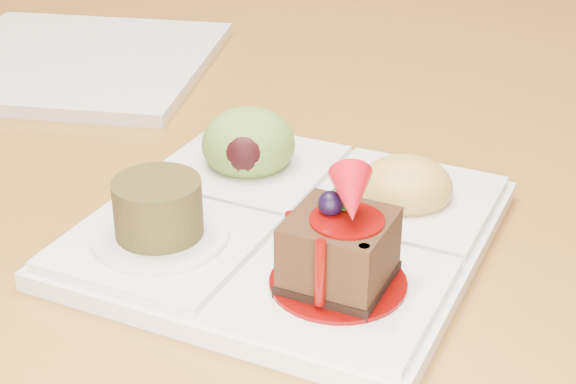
{
  "coord_description": "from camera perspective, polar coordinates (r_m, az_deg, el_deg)",
  "views": [
    {
      "loc": [
        0.19,
        -1.08,
        1.04
      ],
      "look_at": [
        0.15,
        -0.6,
        0.79
      ],
      "focal_mm": 55.0,
      "sensor_mm": 36.0,
      "label": 1
    }
  ],
  "objects": [
    {
      "name": "sampler_plate",
      "position": [
        0.56,
        0.01,
        -1.29
      ],
      "size": [
        0.3,
        0.3,
        0.09
      ],
      "rotation": [
        0.0,
        0.0,
        -0.36
      ],
      "color": "silver",
      "rests_on": "dining_table"
    },
    {
      "name": "dining_table",
      "position": [
        1.16,
        -5.23,
        9.84
      ],
      "size": [
        1.0,
        1.8,
        0.75
      ],
      "color": "brown",
      "rests_on": "ground"
    },
    {
      "name": "second_plate",
      "position": [
        0.88,
        -13.69,
        8.18
      ],
      "size": [
        0.27,
        0.27,
        0.01
      ],
      "primitive_type": "cube",
      "rotation": [
        0.0,
        0.0,
        -0.09
      ],
      "color": "silver",
      "rests_on": "dining_table"
    }
  ]
}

